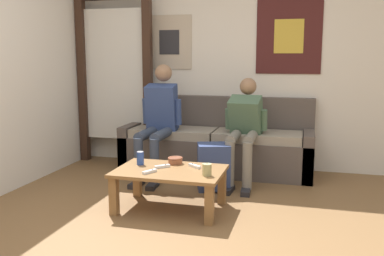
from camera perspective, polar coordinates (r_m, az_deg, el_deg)
name	(u,v)px	position (r m, az deg, el deg)	size (l,w,h in m)	color
ground_plane	(167,250)	(3.18, -3.39, -15.88)	(18.00, 18.00, 0.00)	brown
wall_back	(231,63)	(5.30, 5.20, 8.59)	(10.00, 0.07, 2.55)	white
door_frame	(115,69)	(5.54, -10.29, 7.70)	(1.00, 0.10, 2.15)	#382319
couch	(216,146)	(5.11, 3.27, -2.42)	(2.25, 0.66, 0.88)	#564C47
coffee_table	(170,176)	(3.85, -2.97, -6.45)	(0.96, 0.64, 0.37)	olive
person_seated_adult	(159,117)	(4.85, -4.48, 1.50)	(0.47, 0.88, 1.27)	#384256
person_seated_teen	(244,126)	(4.66, 6.97, 0.29)	(0.47, 0.90, 1.12)	gray
backpack	(214,168)	(4.42, 2.90, -5.35)	(0.39, 0.37, 0.48)	navy
ceramic_bowl	(175,160)	(4.02, -2.25, -4.28)	(0.14, 0.14, 0.06)	brown
pillar_candle	(207,170)	(3.62, 2.01, -5.58)	(0.08, 0.08, 0.11)	tan
drink_can_blue	(140,158)	(4.00, -6.91, -4.01)	(0.07, 0.07, 0.12)	#28479E
game_controller_near_left	(162,166)	(3.89, -3.98, -5.13)	(0.13, 0.12, 0.03)	white
game_controller_near_right	(195,166)	(3.89, 0.35, -5.09)	(0.14, 0.11, 0.03)	white
game_controller_far_center	(150,172)	(3.73, -5.68, -5.81)	(0.10, 0.14, 0.03)	white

